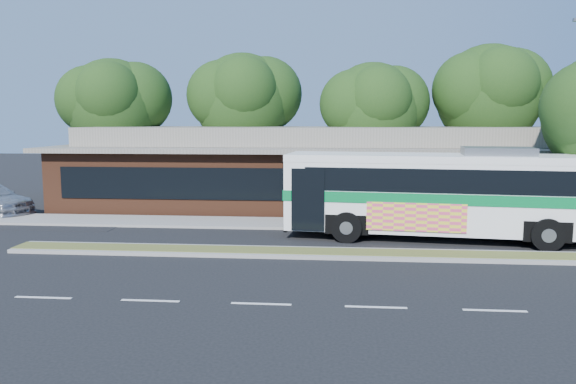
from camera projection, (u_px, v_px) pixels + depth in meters
name	position (u px, v px, depth m)	size (l,w,h in m)	color
ground	(366.00, 260.00, 19.46)	(120.00, 120.00, 0.00)	black
median_strip	(365.00, 254.00, 20.05)	(26.00, 1.10, 0.15)	#4F5725
sidewalk	(359.00, 225.00, 25.78)	(44.00, 2.60, 0.12)	gray
parking_lot	(29.00, 208.00, 30.92)	(14.00, 12.00, 0.01)	black
plaza_building	(356.00, 168.00, 32.03)	(33.20, 11.20, 4.45)	#5A2E1C
tree_bg_a	(120.00, 104.00, 34.96)	(6.47, 5.80, 8.63)	black
tree_bg_b	(250.00, 99.00, 35.22)	(6.69, 6.00, 9.00)	black
tree_bg_c	(379.00, 107.00, 33.59)	(6.24, 5.60, 8.26)	black
tree_bg_d	(496.00, 94.00, 33.87)	(6.91, 6.20, 9.37)	black
transit_bus	(454.00, 188.00, 22.56)	(13.63, 4.36, 3.76)	white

